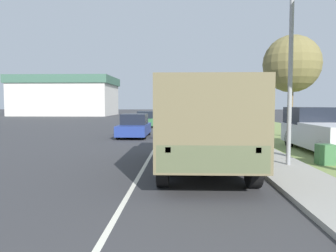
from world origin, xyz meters
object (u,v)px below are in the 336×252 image
object	(u,v)px
lamp_post	(284,50)
car_second_ahead	(147,120)
pickup_truck	(321,131)
military_truck	(202,121)
car_nearest_ahead	(134,127)

from	to	relation	value
lamp_post	car_second_ahead	bearing A→B (deg)	107.95
car_second_ahead	pickup_truck	size ratio (longest dim) A/B	0.78
car_second_ahead	military_truck	bearing A→B (deg)	-79.31
military_truck	car_nearest_ahead	size ratio (longest dim) A/B	1.63
pickup_truck	lamp_post	distance (m)	5.72
car_second_ahead	car_nearest_ahead	bearing A→B (deg)	-88.72
car_nearest_ahead	car_second_ahead	world-z (taller)	car_nearest_ahead
military_truck	pickup_truck	world-z (taller)	military_truck
military_truck	car_nearest_ahead	world-z (taller)	military_truck
car_second_ahead	lamp_post	distance (m)	21.22
pickup_truck	military_truck	bearing A→B (deg)	-141.74
military_truck	car_second_ahead	size ratio (longest dim) A/B	1.60
military_truck	lamp_post	world-z (taller)	lamp_post
military_truck	pickup_truck	bearing A→B (deg)	38.26
military_truck	lamp_post	distance (m)	3.49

